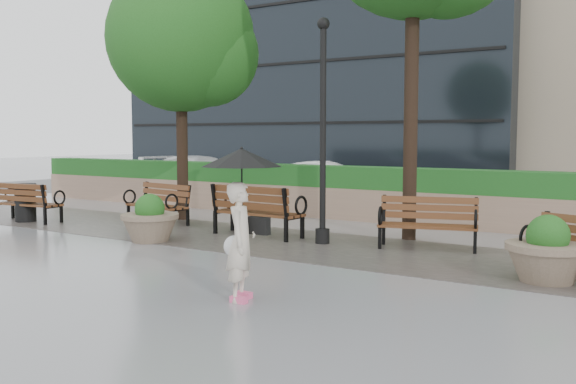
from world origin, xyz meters
The scene contains 16 objects.
ground centered at (0.00, 0.00, 0.00)m, with size 100.00×100.00×0.00m, color gray.
cobble_strip centered at (0.00, 3.00, 0.01)m, with size 28.00×3.20×0.01m, color #383330.
hedge_wall centered at (0.00, 7.00, 0.66)m, with size 24.00×0.80×1.35m.
asphalt_street centered at (0.00, 11.00, 0.00)m, with size 40.00×7.00×0.00m, color black.
bench_0 centered at (-6.84, 2.08, 0.29)m, with size 1.87×0.90×0.97m.
bench_1 centered at (-3.88, 3.56, 0.29)m, with size 1.89×1.00×0.96m.
bench_2 centered at (-0.74, 3.32, 0.32)m, with size 2.06×0.92×1.08m.
bench_3 centered at (2.85, 3.81, 0.29)m, with size 1.92×1.20×0.97m.
planter_left centered at (-2.17, 1.61, 0.38)m, with size 1.15×1.15×0.97m.
planter_right centered at (5.29, 2.15, 0.39)m, with size 1.18×1.18×0.99m.
trash_bin centered at (-6.92, 2.07, 0.45)m, with size 0.54×0.54×0.90m, color black.
lamppost centered at (0.88, 3.27, 1.94)m, with size 0.28×0.28×4.39m.
tree_0 centered at (-3.79, 4.60, 4.43)m, with size 3.72×3.67×6.39m.
car_left centered at (-7.75, 9.65, 0.71)m, with size 1.99×4.89×1.42m, color white.
car_right centered at (-3.13, 10.43, 0.65)m, with size 1.37×3.94×1.30m, color white.
pedestrian centered at (2.18, -1.06, 1.19)m, with size 1.07×1.07×1.96m.
Camera 1 is at (7.15, -7.58, 2.12)m, focal length 40.00 mm.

